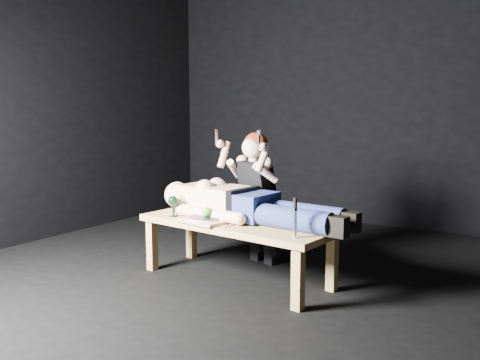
{
  "coord_description": "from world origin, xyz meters",
  "views": [
    {
      "loc": [
        1.78,
        -3.04,
        1.24
      ],
      "look_at": [
        -0.2,
        0.12,
        0.75
      ],
      "focal_mm": 38.02,
      "sensor_mm": 36.0,
      "label": 1
    }
  ],
  "objects_px": {
    "lying_man": "(249,201)",
    "serving_tray": "(204,221)",
    "kneeling_woman": "(263,196)",
    "table": "(236,250)",
    "goblet": "(173,206)",
    "carving_knife": "(295,218)"
  },
  "relations": [
    {
      "from": "carving_knife",
      "to": "lying_man",
      "type": "bearing_deg",
      "value": 155.24
    },
    {
      "from": "carving_knife",
      "to": "goblet",
      "type": "bearing_deg",
      "value": -179.62
    },
    {
      "from": "goblet",
      "to": "lying_man",
      "type": "bearing_deg",
      "value": 20.61
    },
    {
      "from": "goblet",
      "to": "carving_knife",
      "type": "distance_m",
      "value": 1.1
    },
    {
      "from": "kneeling_woman",
      "to": "goblet",
      "type": "xyz_separation_m",
      "value": [
        -0.45,
        -0.61,
        -0.03
      ]
    },
    {
      "from": "kneeling_woman",
      "to": "goblet",
      "type": "bearing_deg",
      "value": -110.91
    },
    {
      "from": "lying_man",
      "to": "goblet",
      "type": "distance_m",
      "value": 0.6
    },
    {
      "from": "lying_man",
      "to": "goblet",
      "type": "relative_size",
      "value": 9.9
    },
    {
      "from": "kneeling_woman",
      "to": "serving_tray",
      "type": "distance_m",
      "value": 0.67
    },
    {
      "from": "lying_man",
      "to": "serving_tray",
      "type": "xyz_separation_m",
      "value": [
        -0.24,
        -0.25,
        -0.13
      ]
    },
    {
      "from": "kneeling_woman",
      "to": "serving_tray",
      "type": "relative_size",
      "value": 3.29
    },
    {
      "from": "lying_man",
      "to": "serving_tray",
      "type": "distance_m",
      "value": 0.37
    },
    {
      "from": "serving_tray",
      "to": "goblet",
      "type": "bearing_deg",
      "value": 173.44
    },
    {
      "from": "table",
      "to": "carving_knife",
      "type": "height_order",
      "value": "carving_knife"
    },
    {
      "from": "lying_man",
      "to": "kneeling_woman",
      "type": "bearing_deg",
      "value": 111.46
    },
    {
      "from": "kneeling_woman",
      "to": "table",
      "type": "bearing_deg",
      "value": -68.55
    },
    {
      "from": "lying_man",
      "to": "kneeling_woman",
      "type": "relative_size",
      "value": 1.43
    },
    {
      "from": "lying_man",
      "to": "kneeling_woman",
      "type": "distance_m",
      "value": 0.41
    },
    {
      "from": "goblet",
      "to": "kneeling_woman",
      "type": "bearing_deg",
      "value": 53.68
    },
    {
      "from": "goblet",
      "to": "carving_knife",
      "type": "height_order",
      "value": "carving_knife"
    },
    {
      "from": "lying_man",
      "to": "carving_knife",
      "type": "distance_m",
      "value": 0.62
    },
    {
      "from": "lying_man",
      "to": "carving_knife",
      "type": "relative_size",
      "value": 6.19
    }
  ]
}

